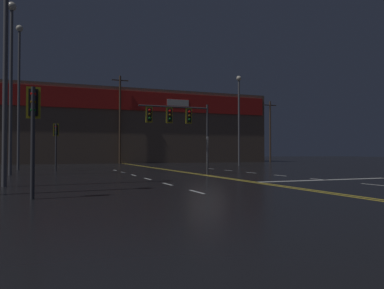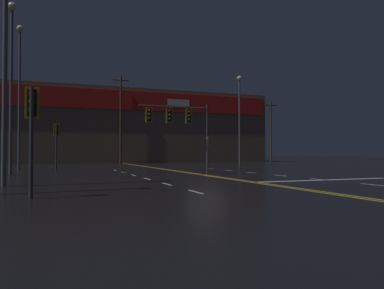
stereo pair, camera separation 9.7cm
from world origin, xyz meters
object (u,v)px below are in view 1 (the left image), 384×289
object	(u,v)px
traffic_signal_median	(178,119)
streetlight_median_approach	(11,67)
streetlight_far_median	(19,80)
streetlight_near_left	(239,109)
streetlight_near_right	(6,20)
traffic_signal_corner_southwest	(33,116)
traffic_signal_corner_northwest	(56,136)

from	to	relation	value
traffic_signal_median	streetlight_median_approach	world-z (taller)	streetlight_median_approach
traffic_signal_median	streetlight_far_median	xyz separation A→B (m)	(-10.01, 11.81, 3.94)
traffic_signal_median	streetlight_near_left	distance (m)	18.89
streetlight_near_right	streetlight_median_approach	xyz separation A→B (m)	(-0.54, 8.81, -0.11)
traffic_signal_corner_southwest	streetlight_far_median	bearing A→B (deg)	94.99
traffic_signal_corner_northwest	streetlight_near_right	xyz separation A→B (m)	(-2.26, -13.62, 4.29)
streetlight_median_approach	streetlight_far_median	size ratio (longest dim) A/B	0.91
streetlight_near_left	streetlight_median_approach	xyz separation A→B (m)	(-21.98, -10.55, 0.58)
streetlight_median_approach	traffic_signal_median	bearing A→B (deg)	-20.60
streetlight_near_right	traffic_signal_corner_northwest	bearing A→B (deg)	80.58
traffic_signal_median	traffic_signal_corner_southwest	xyz separation A→B (m)	(-8.11, -9.89, -0.99)
traffic_signal_median	streetlight_near_left	bearing A→B (deg)	49.80
traffic_signal_corner_northwest	streetlight_near_left	bearing A→B (deg)	16.66
traffic_signal_median	traffic_signal_corner_southwest	distance (m)	12.83
streetlight_far_median	traffic_signal_median	bearing A→B (deg)	-49.72
traffic_signal_corner_southwest	streetlight_far_median	distance (m)	22.33
streetlight_near_right	traffic_signal_corner_southwest	bearing A→B (deg)	-75.25
traffic_signal_corner_northwest	streetlight_median_approach	size ratio (longest dim) A/B	0.34
traffic_signal_corner_northwest	streetlight_far_median	size ratio (longest dim) A/B	0.31
traffic_signal_corner_southwest	streetlight_median_approach	world-z (taller)	streetlight_median_approach
traffic_signal_median	traffic_signal_corner_northwest	size ratio (longest dim) A/B	1.25
traffic_signal_corner_northwest	streetlight_median_approach	xyz separation A→B (m)	(-2.80, -4.81, 4.18)
traffic_signal_corner_southwest	streetlight_near_right	world-z (taller)	streetlight_near_right
streetlight_near_left	streetlight_near_right	xyz separation A→B (m)	(-21.44, -19.36, 0.69)
streetlight_median_approach	streetlight_far_median	distance (m)	8.10
traffic_signal_corner_northwest	streetlight_far_median	bearing A→B (deg)	131.42
traffic_signal_median	traffic_signal_corner_northwest	distance (m)	11.14
streetlight_near_right	streetlight_far_median	bearing A→B (deg)	92.14
traffic_signal_median	streetlight_near_left	world-z (taller)	streetlight_near_left
traffic_signal_corner_northwest	streetlight_near_right	size ratio (longest dim) A/B	0.33
traffic_signal_corner_northwest	streetlight_near_right	world-z (taller)	streetlight_near_right
traffic_signal_corner_southwest	streetlight_far_median	world-z (taller)	streetlight_far_median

